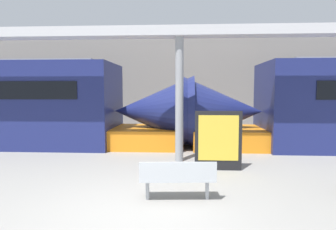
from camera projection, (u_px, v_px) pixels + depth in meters
name	position (u px, v px, depth m)	size (l,w,h in m)	color
ground_plane	(133.00, 215.00, 5.00)	(60.00, 60.00, 0.00)	gray
station_wall	(170.00, 83.00, 16.23)	(56.00, 0.20, 5.00)	gray
bench_near	(178.00, 177.00, 5.62)	(1.46, 0.55, 0.77)	#ADB2B7
poster_board	(218.00, 140.00, 7.77)	(1.21, 0.07, 1.55)	black
support_column_near	(179.00, 100.00, 8.72)	(0.24, 0.24, 3.62)	gray
canopy_beam	(180.00, 32.00, 8.56)	(28.00, 0.60, 0.28)	#B7B7BC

